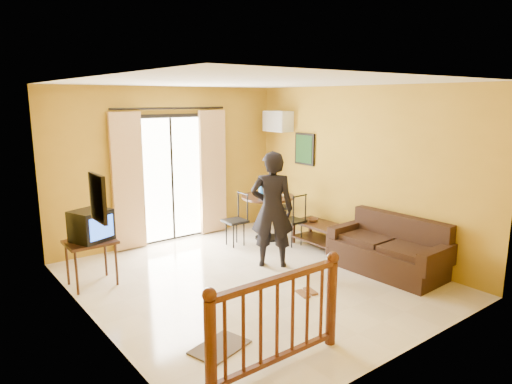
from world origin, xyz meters
TOP-DOWN VIEW (x-y plane):
  - ground at (0.00, 0.00)m, footprint 5.00×5.00m
  - room_shell at (0.00, 0.00)m, footprint 5.00×5.00m
  - balcony_door at (0.00, 2.43)m, footprint 2.25×0.14m
  - tv_table at (-1.90, 1.25)m, footprint 0.65×0.54m
  - television at (-1.87, 1.24)m, footprint 0.60×0.57m
  - picture_left at (-2.22, -0.20)m, footprint 0.05×0.42m
  - dining_table at (1.44, 1.43)m, footprint 0.99×0.99m
  - water_jug at (1.32, 1.46)m, footprint 0.14×0.14m
  - serving_tray at (1.56, 1.33)m, footprint 0.32×0.25m
  - dining_chairs at (1.43, 1.40)m, footprint 1.82×1.48m
  - air_conditioner at (2.09, 1.95)m, footprint 0.31×0.60m
  - botanical_print at (2.22, 1.30)m, footprint 0.05×0.50m
  - coffee_table at (1.85, 0.51)m, footprint 0.54×0.97m
  - bowl at (1.85, 0.66)m, footprint 0.23×0.23m
  - sofa at (1.85, -0.99)m, footprint 0.88×1.79m
  - standing_person at (0.59, 0.29)m, footprint 0.79×0.76m
  - stair_balustrade at (-1.15, -1.90)m, footprint 1.63×0.13m
  - doormat at (-1.40, -1.26)m, footprint 0.69×0.55m
  - sandals at (0.29, -0.82)m, footprint 0.30×0.27m

SIDE VIEW (x-z plane):
  - ground at x=0.00m, z-range 0.00..0.00m
  - dining_chairs at x=1.43m, z-range -0.47..0.47m
  - doormat at x=-1.40m, z-range 0.00..0.02m
  - sandals at x=0.29m, z-range 0.00..0.03m
  - coffee_table at x=1.85m, z-range 0.07..0.50m
  - sofa at x=1.85m, z-range -0.11..0.74m
  - bowl at x=1.85m, z-range 0.43..0.49m
  - stair_balustrade at x=-1.15m, z-range 0.05..1.08m
  - tv_table at x=-1.90m, z-range 0.25..0.90m
  - dining_table at x=1.44m, z-range 0.24..1.06m
  - serving_tray at x=1.56m, z-range 0.82..0.84m
  - television at x=-1.87m, z-range 0.65..1.08m
  - standing_person at x=0.59m, z-range 0.00..1.82m
  - water_jug at x=1.32m, z-range 0.82..1.08m
  - balcony_door at x=0.00m, z-range -0.04..2.42m
  - picture_left at x=-2.22m, z-range 1.29..1.81m
  - botanical_print at x=2.22m, z-range 1.35..1.95m
  - room_shell at x=0.00m, z-range -0.80..4.20m
  - air_conditioner at x=2.09m, z-range 1.95..2.35m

